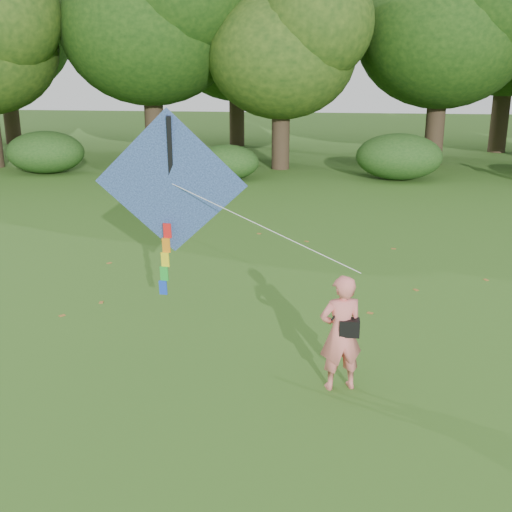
# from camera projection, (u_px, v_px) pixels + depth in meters

# --- Properties ---
(ground) EXTENTS (100.00, 100.00, 0.00)m
(ground) POSITION_uv_depth(u_px,v_px,m) (316.00, 391.00, 9.76)
(ground) COLOR #265114
(ground) RESTS_ON ground
(man_kite_flyer) EXTENTS (0.77, 0.61, 1.83)m
(man_kite_flyer) POSITION_uv_depth(u_px,v_px,m) (341.00, 333.00, 9.60)
(man_kite_flyer) COLOR #E6736C
(man_kite_flyer) RESTS_ON ground
(crossbody_bag) EXTENTS (0.43, 0.20, 0.72)m
(crossbody_bag) POSITION_uv_depth(u_px,v_px,m) (349.00, 327.00, 9.53)
(crossbody_bag) COLOR black
(crossbody_bag) RESTS_ON ground
(flying_kite) EXTENTS (4.39, 1.86, 3.25)m
(flying_kite) POSITION_uv_depth(u_px,v_px,m) (171.00, 186.00, 10.66)
(flying_kite) COLOR #24559D
(flying_kite) RESTS_ON ground
(tree_line) EXTENTS (54.70, 15.30, 9.48)m
(tree_line) POSITION_uv_depth(u_px,v_px,m) (365.00, 39.00, 29.61)
(tree_line) COLOR #3A2D1E
(tree_line) RESTS_ON ground
(shrub_band) EXTENTS (39.15, 3.22, 1.88)m
(shrub_band) POSITION_uv_depth(u_px,v_px,m) (307.00, 158.00, 26.27)
(shrub_band) COLOR #264919
(shrub_band) RESTS_ON ground
(fallen_leaves) EXTENTS (10.55, 6.57, 0.01)m
(fallen_leaves) POSITION_uv_depth(u_px,v_px,m) (308.00, 276.00, 14.87)
(fallen_leaves) COLOR #935D28
(fallen_leaves) RESTS_ON ground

